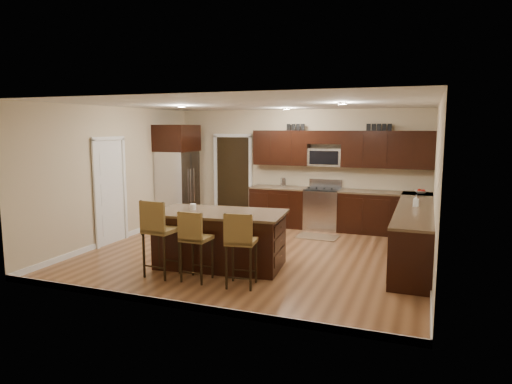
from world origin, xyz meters
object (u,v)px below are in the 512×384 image
at_px(island, 220,241).
at_px(stool_mid, 194,238).
at_px(stool_left, 158,229).
at_px(stool_right, 240,241).
at_px(range, 323,208).
at_px(refrigerator, 177,174).

distance_m(island, stool_mid, 0.88).
xyz_separation_m(island, stool_left, (-0.64, -0.85, 0.32)).
xyz_separation_m(stool_left, stool_mid, (0.62, 0.01, -0.08)).
bearing_deg(stool_left, stool_right, 4.97).
distance_m(stool_mid, stool_right, 0.74).
height_order(island, stool_mid, stool_mid).
distance_m(island, stool_left, 1.11).
xyz_separation_m(range, stool_mid, (-1.01, -4.20, 0.20)).
xyz_separation_m(island, refrigerator, (-2.32, 2.60, 0.78)).
distance_m(range, stool_left, 4.52).
relative_size(island, stool_right, 2.01).
height_order(range, refrigerator, refrigerator).
bearing_deg(refrigerator, stool_left, -64.10).
distance_m(stool_left, refrigerator, 3.86).
bearing_deg(range, stool_mid, -103.50).
bearing_deg(stool_left, stool_mid, 5.39).
bearing_deg(stool_mid, stool_right, 1.63).
relative_size(range, stool_left, 0.92).
relative_size(island, stool_left, 1.84).
height_order(range, stool_left, stool_left).
bearing_deg(stool_right, stool_left, 172.07).
distance_m(island, refrigerator, 3.57).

